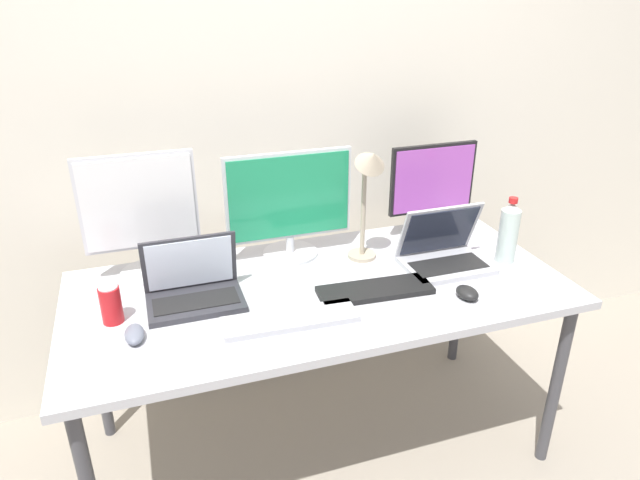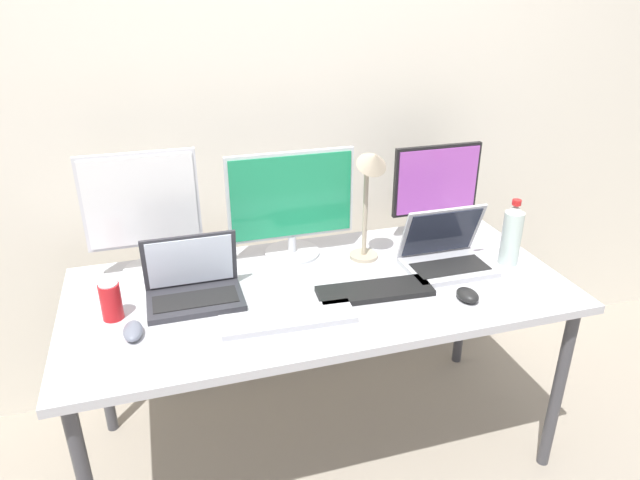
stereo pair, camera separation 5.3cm
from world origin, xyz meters
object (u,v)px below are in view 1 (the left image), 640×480
laptop_secondary (443,252)px  soda_can_near_keyboard (111,304)px  monitor_left (140,212)px  monitor_right (432,186)px  laptop_silver (194,287)px  water_bottle (508,232)px  work_desk (320,300)px  monitor_center (289,203)px  desk_lamp (369,183)px  keyboard_main (375,290)px  mouse_by_laptop (467,293)px  mouse_by_keyboard (134,334)px  keyboard_aux (290,320)px

laptop_secondary → soda_can_near_keyboard: size_ratio=2.49×
monitor_left → soda_can_near_keyboard: 0.37m
monitor_right → laptop_silver: bearing=-166.4°
water_bottle → soda_can_near_keyboard: 1.43m
water_bottle → work_desk: bearing=177.3°
monitor_center → soda_can_near_keyboard: 0.74m
monitor_right → desk_lamp: 0.40m
monitor_left → laptop_silver: 0.34m
laptop_secondary → desk_lamp: bearing=155.9°
work_desk → laptop_secondary: laptop_secondary is taller
monitor_center → keyboard_main: size_ratio=1.23×
monitor_left → desk_lamp: desk_lamp is taller
work_desk → laptop_secondary: 0.50m
monitor_center → mouse_by_laptop: size_ratio=5.33×
laptop_silver → mouse_by_keyboard: laptop_silver is taller
keyboard_aux → mouse_by_keyboard: mouse_by_keyboard is taller
laptop_silver → laptop_secondary: size_ratio=1.00×
monitor_right → mouse_by_keyboard: (-1.21, -0.42, -0.19)m
keyboard_main → keyboard_aux: same height
desk_lamp → work_desk: bearing=-151.2°
laptop_secondary → keyboard_main: bearing=-161.1°
soda_can_near_keyboard → desk_lamp: 0.97m
laptop_silver → desk_lamp: 0.72m
laptop_secondary → mouse_by_laptop: (-0.04, -0.24, -0.03)m
monitor_center → work_desk: bearing=-83.7°
work_desk → mouse_by_laptop: size_ratio=19.05×
laptop_silver → mouse_by_laptop: 0.92m
mouse_by_laptop → mouse_by_keyboard: bearing=169.7°
laptop_silver → desk_lamp: (0.66, 0.08, 0.27)m
work_desk → soda_can_near_keyboard: (-0.69, -0.01, 0.12)m
work_desk → monitor_center: (-0.03, 0.28, 0.27)m
monitor_center → desk_lamp: (0.26, -0.15, 0.10)m
laptop_silver → soda_can_near_keyboard: bearing=-169.7°
monitor_left → mouse_by_keyboard: 0.48m
keyboard_main → monitor_right: bearing=46.6°
monitor_right → desk_lamp: (-0.35, -0.16, 0.11)m
keyboard_main → mouse_by_keyboard: mouse_by_keyboard is taller
laptop_secondary → mouse_by_laptop: laptop_secondary is taller
work_desk → water_bottle: size_ratio=6.77×
laptop_secondary → monitor_left: bearing=165.2°
laptop_secondary → keyboard_aux: 0.68m
laptop_silver → laptop_secondary: laptop_secondary is taller
laptop_silver → soda_can_near_keyboard: size_ratio=2.50×
monitor_left → keyboard_main: (0.73, -0.39, -0.23)m
monitor_left → keyboard_main: monitor_left is taller
monitor_center → laptop_secondary: (0.52, -0.27, -0.16)m
monitor_left → monitor_center: bearing=-1.3°
monitor_left → monitor_right: monitor_left is taller
laptop_secondary → mouse_by_laptop: bearing=-100.0°
monitor_right → water_bottle: bearing=-64.2°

